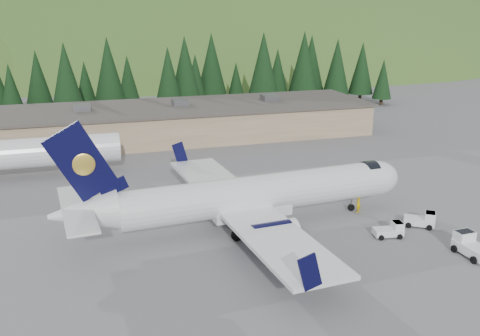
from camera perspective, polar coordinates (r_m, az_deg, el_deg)
name	(u,v)px	position (r m, az deg, el deg)	size (l,w,h in m)	color
ground	(258,225)	(51.58, 1.98, -6.11)	(600.00, 600.00, 0.00)	#5C5C61
airliner	(249,197)	(50.10, 0.95, -3.06)	(34.48, 32.36, 11.44)	white
second_airliner	(0,154)	(69.53, -24.23, 1.36)	(27.50, 11.00, 10.05)	white
baggage_tug_a	(391,230)	(50.77, 15.77, -6.40)	(2.78, 1.94, 1.39)	white
baggage_tug_b	(422,220)	(53.86, 18.87, -5.26)	(3.12, 2.80, 1.51)	white
baggage_tug_c	(470,246)	(49.38, 23.36, -7.63)	(2.19, 3.46, 1.80)	white
terminal_building	(150,123)	(85.34, -9.63, 4.77)	(71.00, 17.00, 6.10)	#8F755A
ramp_worker	(358,203)	(55.64, 12.51, -3.70)	(0.70, 0.46, 1.93)	#DEAE01
tree_line	(132,74)	(106.74, -11.46, 9.82)	(112.08, 18.87, 14.17)	black
hills	(224,212)	(281.01, -1.72, -4.68)	(614.00, 330.00, 300.00)	#234F1C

